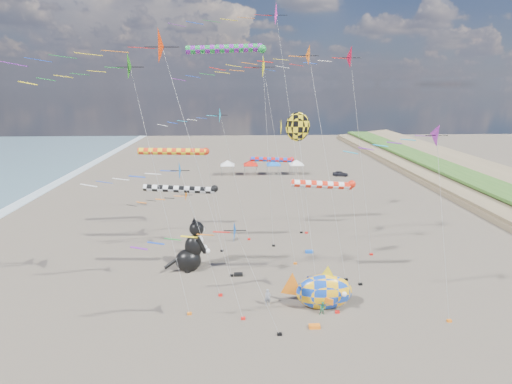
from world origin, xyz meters
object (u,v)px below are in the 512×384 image
(child_green, at_px, (323,308))
(parked_car, at_px, (340,174))
(fish_inflatable, at_px, (323,292))
(person_adult, at_px, (268,297))
(cat_inflatable, at_px, (191,245))
(child_blue, at_px, (308,281))

(child_green, xyz_separation_m, parked_car, (14.85, 52.98, -0.04))
(fish_inflatable, bearing_deg, child_green, -101.92)
(parked_car, bearing_deg, person_adult, 168.49)
(person_adult, bearing_deg, child_green, -27.82)
(fish_inflatable, distance_m, person_adult, 4.95)
(child_green, bearing_deg, parked_car, 67.27)
(child_green, bearing_deg, cat_inflatable, 135.65)
(cat_inflatable, relative_size, person_adult, 3.62)
(child_blue, distance_m, parked_car, 50.36)
(parked_car, bearing_deg, child_green, 173.62)
(cat_inflatable, height_order, fish_inflatable, cat_inflatable)
(cat_inflatable, height_order, child_blue, cat_inflatable)
(cat_inflatable, height_order, parked_car, cat_inflatable)
(person_adult, bearing_deg, fish_inflatable, -13.68)
(fish_inflatable, bearing_deg, person_adult, 173.51)
(child_green, relative_size, child_blue, 1.09)
(child_blue, bearing_deg, parked_car, 22.29)
(person_adult, distance_m, child_green, 4.93)
(cat_inflatable, bearing_deg, parked_car, 37.14)
(fish_inflatable, bearing_deg, child_blue, 100.48)
(cat_inflatable, relative_size, parked_car, 1.70)
(child_blue, bearing_deg, person_adult, 168.25)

